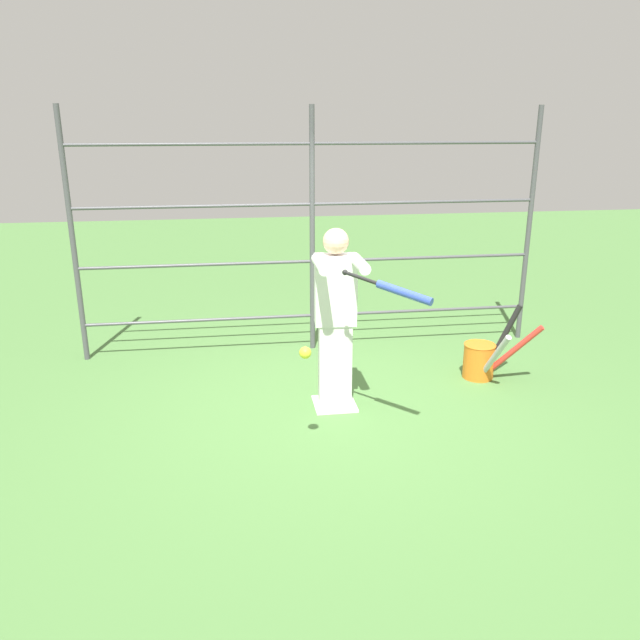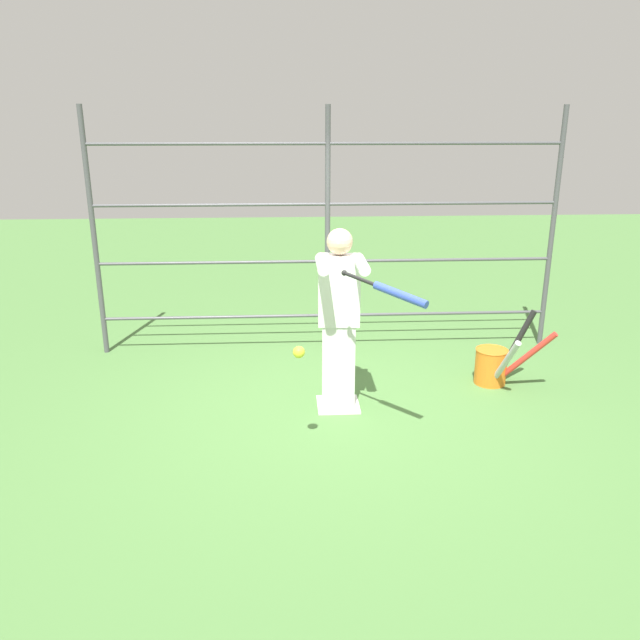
{
  "view_description": "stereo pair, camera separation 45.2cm",
  "coord_description": "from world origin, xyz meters",
  "px_view_note": "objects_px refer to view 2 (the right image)",
  "views": [
    {
      "loc": [
        0.93,
        5.41,
        2.65
      ],
      "look_at": [
        0.2,
        0.36,
        0.99
      ],
      "focal_mm": 35.0,
      "sensor_mm": 36.0,
      "label": 1
    },
    {
      "loc": [
        0.48,
        5.46,
        2.65
      ],
      "look_at": [
        0.2,
        0.36,
        0.99
      ],
      "focal_mm": 35.0,
      "sensor_mm": 36.0,
      "label": 2
    }
  ],
  "objects_px": {
    "batter": "(339,314)",
    "bat_bucket": "(495,364)",
    "baseball_bat_swinging": "(393,292)",
    "softball_in_flight": "(299,352)"
  },
  "relations": [
    {
      "from": "softball_in_flight",
      "to": "batter",
      "type": "bearing_deg",
      "value": -113.66
    },
    {
      "from": "softball_in_flight",
      "to": "bat_bucket",
      "type": "height_order",
      "value": "softball_in_flight"
    },
    {
      "from": "baseball_bat_swinging",
      "to": "softball_in_flight",
      "type": "height_order",
      "value": "baseball_bat_swinging"
    },
    {
      "from": "bat_bucket",
      "to": "softball_in_flight",
      "type": "bearing_deg",
      "value": 32.96
    },
    {
      "from": "batter",
      "to": "softball_in_flight",
      "type": "bearing_deg",
      "value": 66.34
    },
    {
      "from": "batter",
      "to": "bat_bucket",
      "type": "relative_size",
      "value": 2.1
    },
    {
      "from": "batter",
      "to": "baseball_bat_swinging",
      "type": "relative_size",
      "value": 2.76
    },
    {
      "from": "baseball_bat_swinging",
      "to": "batter",
      "type": "bearing_deg",
      "value": -65.88
    },
    {
      "from": "softball_in_flight",
      "to": "bat_bucket",
      "type": "relative_size",
      "value": 0.12
    },
    {
      "from": "bat_bucket",
      "to": "baseball_bat_swinging",
      "type": "bearing_deg",
      "value": 42.94
    }
  ]
}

